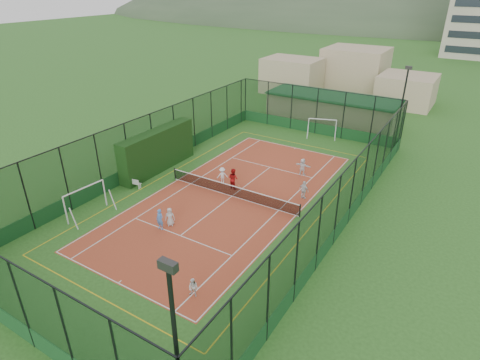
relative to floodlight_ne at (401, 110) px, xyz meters
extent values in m
plane|color=#2C5C1F|center=(-8.60, -16.60, -4.12)|extent=(300.00, 300.00, 0.00)
cube|color=#A33624|center=(-8.60, -16.60, -4.12)|extent=(11.17, 23.97, 0.01)
cube|color=black|center=(-16.90, -15.79, -2.29)|extent=(1.26, 8.38, 3.66)
imported|color=silver|center=(-10.00, -22.33, -3.45)|extent=(0.78, 0.72, 1.34)
imported|color=#4E8CDF|center=(-10.27, -23.05, -3.36)|extent=(0.55, 0.36, 1.52)
imported|color=white|center=(-4.36, -27.03, -3.55)|extent=(0.59, 0.49, 1.13)
imported|color=white|center=(-10.53, -15.09, -3.41)|extent=(1.03, 1.01, 1.42)
imported|color=silver|center=(-3.67, -13.99, -3.36)|extent=(0.94, 0.58, 1.50)
imported|color=white|center=(-5.52, -10.03, -3.37)|extent=(1.39, 0.45, 1.49)
imported|color=#B01213|center=(-9.26, -15.40, -3.24)|extent=(0.99, 0.85, 1.75)
sphere|color=#CCE033|center=(-11.50, -15.68, -4.08)|extent=(0.07, 0.07, 0.07)
sphere|color=#CCE033|center=(-10.64, -16.04, -4.08)|extent=(0.07, 0.07, 0.07)
sphere|color=#CCE033|center=(-9.06, -15.48, -4.08)|extent=(0.07, 0.07, 0.07)
sphere|color=#CCE033|center=(-9.08, -14.82, -4.08)|extent=(0.07, 0.07, 0.07)
sphere|color=#CCE033|center=(-6.75, -15.04, -4.08)|extent=(0.07, 0.07, 0.07)
camera|label=1|loc=(6.48, -39.80, 11.21)|focal=30.00mm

